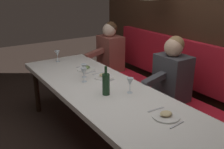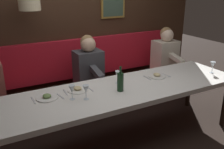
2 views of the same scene
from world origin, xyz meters
name	(u,v)px [view 1 (image 1 of 2)]	position (x,y,z in m)	size (l,w,h in m)	color
dining_table	(114,100)	(0.00, 0.00, 0.68)	(0.90, 3.19, 0.74)	silver
banquette_bench	(172,116)	(0.89, 0.00, 0.23)	(0.52, 3.39, 0.45)	red
back_wall_panel	(212,22)	(1.46, 0.00, 1.36)	(0.59, 4.59, 2.90)	#382316
diner_near	(172,71)	(0.88, 0.05, 0.82)	(0.60, 0.40, 0.79)	#3D3D42
diner_middle	(110,48)	(0.88, 1.43, 0.82)	(0.60, 0.40, 0.79)	#934C42
place_setting_0	(104,76)	(0.18, 0.49, 0.75)	(0.24, 0.32, 0.05)	white
place_setting_1	(166,116)	(0.12, -0.62, 0.75)	(0.24, 0.32, 0.05)	silver
place_setting_2	(86,69)	(0.14, 0.87, 0.75)	(0.24, 0.32, 0.05)	white
wine_glass_0	(84,68)	(-0.01, 0.63, 0.86)	(0.07, 0.07, 0.16)	silver
wine_glass_1	(130,82)	(0.17, -0.04, 0.86)	(0.07, 0.07, 0.16)	silver
wine_glass_3	(57,54)	(-0.03, 1.41, 0.86)	(0.07, 0.07, 0.16)	silver
wine_glass_4	(84,72)	(-0.08, 0.50, 0.86)	(0.07, 0.07, 0.16)	silver
wine_bottle	(106,84)	(-0.06, 0.05, 0.86)	(0.08, 0.08, 0.30)	#19381E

